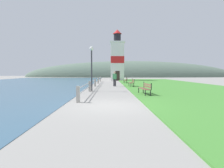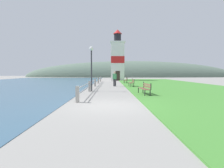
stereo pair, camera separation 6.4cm
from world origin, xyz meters
name	(u,v)px [view 2 (the right image)]	position (x,y,z in m)	size (l,w,h in m)	color
ground_plane	(108,106)	(0.00, 0.00, 0.00)	(160.00, 160.00, 0.00)	gray
grass_verge	(170,85)	(7.82, 13.81, 0.03)	(12.00, 41.43, 0.06)	#428433
seawall_railing	(95,82)	(-1.72, 12.24, 0.54)	(0.18, 22.66, 0.92)	#A8A399
park_bench_near	(145,88)	(2.68, 4.20, 0.54)	(0.62, 1.96, 0.94)	brown
park_bench_midway	(132,82)	(2.63, 11.62, 0.54)	(0.48, 1.67, 0.94)	brown
park_bench_far	(126,80)	(2.55, 18.56, 0.54)	(0.52, 1.87, 0.94)	brown
lighthouse	(117,59)	(1.62, 28.63, 4.60)	(3.14, 3.14, 10.70)	white
person_strolling	(115,78)	(0.63, 12.43, 0.96)	(0.49, 0.42, 1.78)	#28282D
lamp_post	(91,60)	(-1.57, 6.94, 2.74)	(0.36, 0.36, 3.96)	#333338
distant_hillside	(131,77)	(8.00, 57.62, 0.00)	(80.00, 16.00, 12.00)	#566B5B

